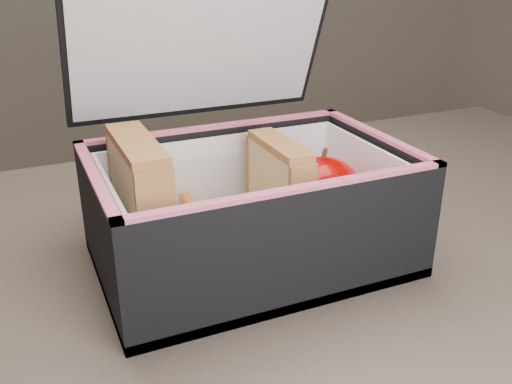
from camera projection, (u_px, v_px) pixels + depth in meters
kitchen_table at (284, 369)px, 0.53m from camera, size 1.20×0.80×0.75m
lunch_bag at (248, 201)px, 0.52m from camera, size 0.28×0.25×0.27m
plastic_tub at (214, 220)px, 0.51m from camera, size 0.18×0.13×0.07m
sandwich_left at (141, 206)px, 0.48m from camera, size 0.03×0.11×0.12m
sandwich_right at (279, 192)px, 0.53m from camera, size 0.02×0.09×0.10m
carrot_sticks at (222, 239)px, 0.51m from camera, size 0.05×0.15×0.03m
paper_napkin at (321, 226)px, 0.57m from camera, size 0.08×0.08×0.01m
red_apple at (322, 193)px, 0.55m from camera, size 0.10×0.10×0.08m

